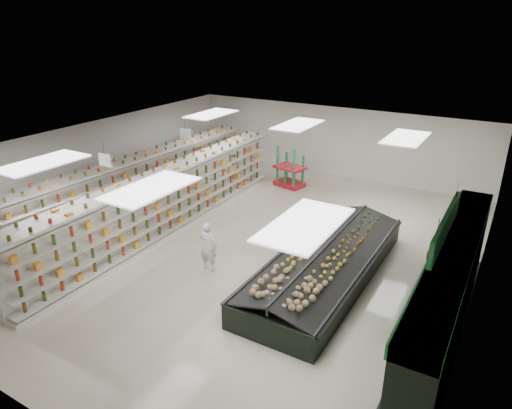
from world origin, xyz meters
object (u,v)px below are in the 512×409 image
Objects in this scene: produce_island at (326,262)px; shopper_background at (233,173)px; shopper_main at (208,246)px; gondola_center at (168,203)px; soda_endcap at (290,169)px; gondola_left at (144,183)px.

produce_island is 4.14× the size of shopper_background.
shopper_background reaches higher than shopper_main.
gondola_center reaches higher than produce_island.
shopper_background is (-2.92, 5.80, 0.07)m from shopper_main.
shopper_background is (-6.03, 4.46, 0.37)m from produce_island.
shopper_main is 0.91× the size of shopper_background.
gondola_center is 7.44× the size of shopper_background.
gondola_center reaches higher than shopper_background.
shopper_main is at bearing -81.24° from soda_endcap.
shopper_main is (-3.11, -1.34, 0.30)m from produce_island.
gondola_left is 7.65× the size of shopper_main.
gondola_left is 5.85m from shopper_main.
shopper_main reaches higher than produce_island.
gondola_left reaches higher than shopper_background.
soda_endcap is at bearing -85.99° from shopper_main.
gondola_center reaches higher than soda_endcap.
shopper_main is (2.84, -1.58, -0.22)m from gondola_center.
gondola_center is 7.60× the size of soda_endcap.
gondola_center is 6.30m from soda_endcap.
produce_island is 7.51m from shopper_background.
shopper_background is at bearing 90.02° from gondola_center.
soda_endcap is (3.95, 4.85, -0.14)m from gondola_left.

